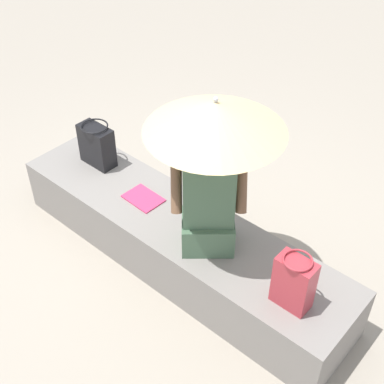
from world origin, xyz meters
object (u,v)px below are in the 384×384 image
(handbag_black, at_px, (294,282))
(magazine, at_px, (143,199))
(person_seated, at_px, (209,199))
(parasol, at_px, (215,117))
(tote_bag_canvas, at_px, (97,145))

(handbag_black, xyz_separation_m, magazine, (-1.34, 0.09, -0.18))
(person_seated, distance_m, parasol, 0.59)
(tote_bag_canvas, bearing_deg, person_seated, -5.72)
(tote_bag_canvas, bearing_deg, parasol, -4.29)
(handbag_black, relative_size, tote_bag_canvas, 1.06)
(person_seated, xyz_separation_m, handbag_black, (0.69, -0.05, -0.20))
(handbag_black, bearing_deg, tote_bag_canvas, 174.72)
(handbag_black, relative_size, magazine, 1.34)
(person_seated, xyz_separation_m, tote_bag_canvas, (-1.24, 0.12, -0.21))
(person_seated, relative_size, parasol, 0.82)
(parasol, relative_size, handbag_black, 2.95)
(parasol, distance_m, tote_bag_canvas, 1.49)
(person_seated, relative_size, magazine, 3.21)
(tote_bag_canvas, bearing_deg, handbag_black, -5.28)
(parasol, xyz_separation_m, magazine, (-0.66, 0.01, -0.97))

